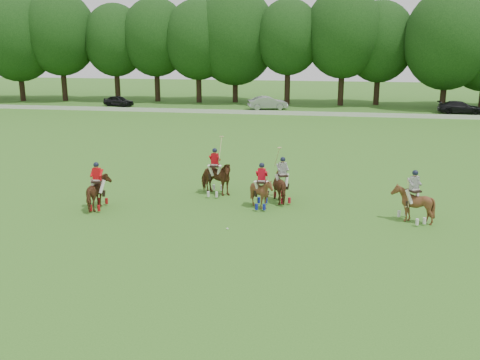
% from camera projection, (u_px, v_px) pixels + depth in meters
% --- Properties ---
extents(ground, '(180.00, 180.00, 0.00)m').
position_uv_depth(ground, '(183.00, 236.00, 22.05)').
color(ground, '#356F1F').
rests_on(ground, ground).
extents(tree_line, '(117.98, 14.32, 14.75)m').
position_uv_depth(tree_line, '(291.00, 37.00, 65.72)').
color(tree_line, black).
rests_on(tree_line, ground).
extents(boundary_rail, '(120.00, 0.10, 0.44)m').
position_uv_depth(boundary_rail, '(279.00, 113.00, 58.21)').
color(boundary_rail, white).
rests_on(boundary_rail, ground).
extents(car_left, '(4.11, 2.51, 1.31)m').
position_uv_depth(car_left, '(119.00, 101.00, 65.81)').
color(car_left, black).
rests_on(car_left, ground).
extents(car_mid, '(4.88, 3.00, 1.52)m').
position_uv_depth(car_mid, '(268.00, 103.00, 62.67)').
color(car_mid, '#A5A6AA').
rests_on(car_mid, ground).
extents(car_right, '(4.78, 2.04, 1.37)m').
position_uv_depth(car_right, '(460.00, 107.00, 59.08)').
color(car_right, black).
rests_on(car_right, ground).
extents(polo_red_a, '(1.19, 1.95, 2.29)m').
position_uv_depth(polo_red_a, '(98.00, 192.00, 25.46)').
color(polo_red_a, '#512A15').
rests_on(polo_red_a, ground).
extents(polo_red_b, '(1.80, 1.55, 3.03)m').
position_uv_depth(polo_red_b, '(215.00, 178.00, 27.76)').
color(polo_red_b, '#512A15').
rests_on(polo_red_b, ground).
extents(polo_red_c, '(1.28, 1.43, 2.23)m').
position_uv_depth(polo_red_c, '(262.00, 192.00, 25.60)').
color(polo_red_c, '#512A15').
rests_on(polo_red_c, ground).
extents(polo_stripe_a, '(1.53, 2.05, 2.83)m').
position_uv_depth(polo_stripe_a, '(282.00, 186.00, 26.61)').
color(polo_stripe_a, '#512A15').
rests_on(polo_stripe_a, ground).
extents(polo_stripe_b, '(1.95, 2.00, 2.37)m').
position_uv_depth(polo_stripe_b, '(413.00, 203.00, 23.60)').
color(polo_stripe_b, '#512A15').
rests_on(polo_stripe_b, ground).
extents(polo_ball, '(0.09, 0.09, 0.09)m').
position_uv_depth(polo_ball, '(227.00, 229.00, 22.80)').
color(polo_ball, white).
rests_on(polo_ball, ground).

